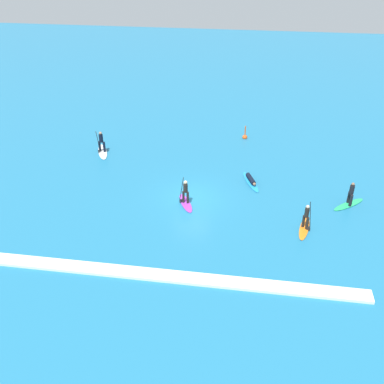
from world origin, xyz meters
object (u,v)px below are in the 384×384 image
(surfer_on_orange_board, at_px, (305,223))
(surfer_on_purple_board, at_px, (185,197))
(surfer_on_green_board, at_px, (350,199))
(surfer_on_white_board, at_px, (102,147))
(marker_buoy, at_px, (245,137))
(surfer_on_blue_board, at_px, (251,181))

(surfer_on_orange_board, distance_m, surfer_on_purple_board, 8.22)
(surfer_on_orange_board, relative_size, surfer_on_green_board, 1.08)
(surfer_on_orange_board, bearing_deg, surfer_on_purple_board, -91.48)
(surfer_on_white_board, height_order, surfer_on_orange_board, surfer_on_orange_board)
(surfer_on_green_board, height_order, marker_buoy, surfer_on_green_board)
(surfer_on_blue_board, xyz_separation_m, surfer_on_orange_board, (3.59, -5.48, 0.30))
(surfer_on_blue_board, xyz_separation_m, surfer_on_purple_board, (-4.42, -3.64, 0.36))
(surfer_on_blue_board, bearing_deg, surfer_on_purple_board, -71.13)
(surfer_on_white_board, height_order, marker_buoy, surfer_on_white_board)
(marker_buoy, bearing_deg, surfer_on_white_board, -158.63)
(surfer_on_purple_board, distance_m, marker_buoy, 12.20)
(surfer_on_white_board, bearing_deg, surfer_on_blue_board, 52.60)
(surfer_on_purple_board, bearing_deg, marker_buoy, -41.39)
(surfer_on_orange_board, distance_m, marker_buoy, 14.19)
(marker_buoy, bearing_deg, surfer_on_blue_board, -84.26)
(surfer_on_white_board, height_order, surfer_on_green_board, surfer_on_white_board)
(surfer_on_orange_board, bearing_deg, marker_buoy, -150.47)
(surfer_on_orange_board, relative_size, marker_buoy, 2.09)
(marker_buoy, bearing_deg, surfer_on_purple_board, -107.25)
(surfer_on_purple_board, bearing_deg, surfer_on_white_board, 25.97)
(surfer_on_blue_board, relative_size, marker_buoy, 2.42)
(surfer_on_blue_board, height_order, surfer_on_green_board, surfer_on_green_board)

